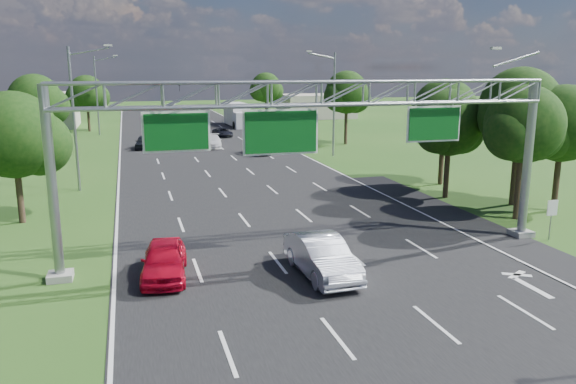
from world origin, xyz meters
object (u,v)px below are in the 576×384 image
object	(u,v)px
sign_gantry	(321,107)
regulatory_sign	(552,211)
silver_sedan	(322,256)
traffic_signal	(242,93)
box_truck	(238,115)
red_coupe	(164,260)

from	to	relation	value
sign_gantry	regulatory_sign	world-z (taller)	sign_gantry
silver_sedan	sign_gantry	bearing A→B (deg)	71.04
traffic_signal	box_truck	world-z (taller)	traffic_signal
silver_sedan	traffic_signal	bearing A→B (deg)	79.51
box_truck	silver_sedan	bearing A→B (deg)	-100.63
traffic_signal	red_coupe	xyz separation A→B (m)	(-14.29, -53.91, -4.41)
regulatory_sign	red_coupe	bearing A→B (deg)	179.67
silver_sedan	box_truck	distance (m)	62.31
regulatory_sign	sign_gantry	bearing A→B (deg)	175.17
regulatory_sign	silver_sedan	xyz separation A→B (m)	(-12.82, -1.49, -0.67)
sign_gantry	traffic_signal	size ratio (longest dim) A/B	1.92
silver_sedan	box_truck	xyz separation A→B (m)	(8.42, 61.74, 0.78)
box_truck	sign_gantry	bearing A→B (deg)	-100.25
regulatory_sign	box_truck	xyz separation A→B (m)	(-4.40, 60.25, 0.11)
regulatory_sign	traffic_signal	size ratio (longest dim) A/B	0.17
silver_sedan	regulatory_sign	bearing A→B (deg)	4.23
traffic_signal	red_coupe	world-z (taller)	traffic_signal
traffic_signal	red_coupe	distance (m)	55.95
regulatory_sign	box_truck	size ratio (longest dim) A/B	0.23
traffic_signal	red_coupe	size ratio (longest dim) A/B	2.73
box_truck	traffic_signal	bearing A→B (deg)	-97.65
sign_gantry	regulatory_sign	bearing A→B (deg)	-4.83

